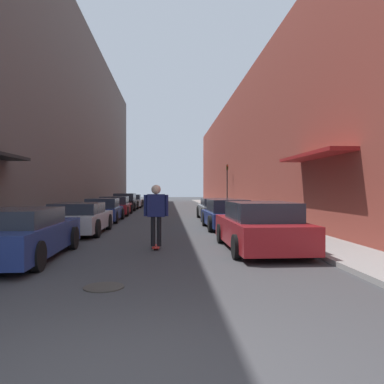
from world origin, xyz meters
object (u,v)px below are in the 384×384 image
object	(u,v)px
parked_car_left_0	(20,234)
skateboarder	(156,209)
parked_car_right_1	(227,215)
parked_car_right_2	(216,209)
manhole_cover	(104,287)
parked_car_left_2	(103,210)
parked_car_left_5	(131,201)
traffic_light	(227,181)
parked_car_right_0	(260,227)
parked_car_left_1	(79,218)
parked_car_left_3	(115,206)
parked_car_left_4	(125,202)

from	to	relation	value
parked_car_left_0	skateboarder	world-z (taller)	skateboarder
parked_car_right_1	parked_car_left_0	bearing A→B (deg)	-132.50
parked_car_right_2	manhole_cover	bearing A→B (deg)	-104.94
manhole_cover	parked_car_left_0	bearing A→B (deg)	131.74
parked_car_right_1	manhole_cover	size ratio (longest dim) A/B	5.85
parked_car_left_0	parked_car_left_2	world-z (taller)	parked_car_left_0
parked_car_left_5	parked_car_right_2	size ratio (longest dim) A/B	0.97
skateboarder	traffic_light	xyz separation A→B (m)	(5.39, 20.69, 1.26)
manhole_cover	parked_car_right_0	bearing A→B (deg)	45.69
parked_car_left_1	skateboarder	bearing A→B (deg)	-51.52
parked_car_left_1	parked_car_left_3	bearing A→B (deg)	90.47
skateboarder	parked_car_left_2	bearing A→B (deg)	108.27
parked_car_right_1	skateboarder	distance (m)	6.03
parked_car_left_1	manhole_cover	world-z (taller)	parked_car_left_1
parked_car_left_5	skateboarder	xyz separation A→B (m)	(3.12, -25.12, 0.53)
traffic_light	manhole_cover	bearing A→B (deg)	-103.89
parked_car_left_2	parked_car_right_0	world-z (taller)	parked_car_right_0
parked_car_left_1	parked_car_right_2	bearing A→B (deg)	45.86
parked_car_left_3	parked_car_left_5	distance (m)	10.73
parked_car_right_0	traffic_light	size ratio (longest dim) A/B	1.21
parked_car_left_3	skateboarder	distance (m)	14.75
parked_car_left_1	parked_car_left_2	world-z (taller)	parked_car_left_2
skateboarder	manhole_cover	bearing A→B (deg)	-100.38
parked_car_left_4	parked_car_left_5	world-z (taller)	parked_car_left_4
parked_car_right_0	parked_car_right_1	size ratio (longest dim) A/B	1.10
parked_car_left_0	parked_car_left_2	size ratio (longest dim) A/B	1.09
parked_car_right_1	parked_car_left_4	bearing A→B (deg)	112.17
parked_car_left_4	manhole_cover	size ratio (longest dim) A/B	6.33
parked_car_left_0	parked_car_right_1	world-z (taller)	parked_car_right_1
parked_car_left_1	skateboarder	xyz separation A→B (m)	(3.10, -3.90, 0.55)
parked_car_left_1	parked_car_right_1	bearing A→B (deg)	12.73
parked_car_left_0	parked_car_left_3	bearing A→B (deg)	89.74
parked_car_left_4	parked_car_left_2	bearing A→B (deg)	-89.73
parked_car_left_5	traffic_light	world-z (taller)	traffic_light
parked_car_right_0	traffic_light	bearing A→B (deg)	83.38
parked_car_left_1	parked_car_left_2	distance (m)	5.50
skateboarder	traffic_light	bearing A→B (deg)	75.40
parked_car_left_0	traffic_light	distance (m)	23.85
parked_car_left_4	parked_car_left_5	size ratio (longest dim) A/B	1.01
parked_car_left_0	parked_car_right_1	xyz separation A→B (m)	(6.16, 6.73, -0.00)
parked_car_right_2	traffic_light	bearing A→B (deg)	77.59
manhole_cover	traffic_light	xyz separation A→B (m)	(6.17, 24.94, 2.39)
parked_car_right_1	skateboarder	world-z (taller)	skateboarder
parked_car_left_1	parked_car_left_2	xyz separation A→B (m)	(-0.00, 5.50, 0.01)
parked_car_left_3	skateboarder	world-z (taller)	skateboarder
traffic_light	parked_car_left_5	bearing A→B (deg)	152.47
parked_car_left_2	parked_car_left_4	size ratio (longest dim) A/B	0.98
parked_car_left_5	parked_car_right_0	size ratio (longest dim) A/B	0.98
parked_car_left_2	traffic_light	world-z (taller)	traffic_light
parked_car_left_4	skateboarder	distance (m)	20.38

